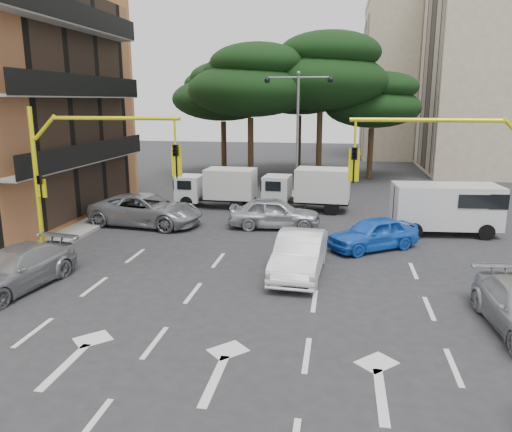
# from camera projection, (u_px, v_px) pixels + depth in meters

# --- Properties ---
(ground) EXTENTS (120.00, 120.00, 0.00)m
(ground) POSITION_uv_depth(u_px,v_px,m) (252.00, 297.00, 16.17)
(ground) COLOR #28282B
(ground) RESTS_ON ground
(median_strip) EXTENTS (1.40, 6.00, 0.15)m
(median_strip) POSITION_uv_depth(u_px,v_px,m) (296.00, 200.00, 31.51)
(median_strip) COLOR gray
(median_strip) RESTS_ON ground
(apartment_beige_far) EXTENTS (16.20, 12.15, 16.70)m
(apartment_beige_far) POSITION_uv_depth(u_px,v_px,m) (439.00, 80.00, 54.43)
(apartment_beige_far) COLOR tan
(apartment_beige_far) RESTS_ON ground
(pine_left_near) EXTENTS (9.15, 9.15, 10.23)m
(pine_left_near) POSITION_uv_depth(u_px,v_px,m) (251.00, 81.00, 36.16)
(pine_left_near) COLOR #382616
(pine_left_near) RESTS_ON ground
(pine_center) EXTENTS (9.98, 9.98, 11.16)m
(pine_center) POSITION_uv_depth(u_px,v_px,m) (322.00, 71.00, 37.12)
(pine_center) COLOR #382616
(pine_center) RESTS_ON ground
(pine_left_far) EXTENTS (8.32, 8.32, 9.30)m
(pine_left_far) POSITION_uv_depth(u_px,v_px,m) (224.00, 91.00, 40.65)
(pine_left_far) COLOR #382616
(pine_left_far) RESTS_ON ground
(pine_right) EXTENTS (7.49, 7.49, 8.37)m
(pine_right) POSITION_uv_depth(u_px,v_px,m) (374.00, 100.00, 38.86)
(pine_right) COLOR #382616
(pine_right) RESTS_ON ground
(pine_back) EXTENTS (9.15, 9.15, 10.23)m
(pine_back) POSITION_uv_depth(u_px,v_px,m) (300.00, 83.00, 42.40)
(pine_back) COLOR #382616
(pine_back) RESTS_ON ground
(signal_mast_right) EXTENTS (5.79, 0.37, 6.00)m
(signal_mast_right) POSITION_uv_depth(u_px,v_px,m) (470.00, 174.00, 16.09)
(signal_mast_right) COLOR yellow
(signal_mast_right) RESTS_ON ground
(signal_mast_left) EXTENTS (5.79, 0.37, 6.00)m
(signal_mast_left) POSITION_uv_depth(u_px,v_px,m) (79.00, 165.00, 18.30)
(signal_mast_left) COLOR yellow
(signal_mast_left) RESTS_ON ground
(street_lamp_center) EXTENTS (4.16, 0.36, 7.77)m
(street_lamp_center) POSITION_uv_depth(u_px,v_px,m) (298.00, 113.00, 30.30)
(street_lamp_center) COLOR slate
(street_lamp_center) RESTS_ON median_strip
(car_white_hatch) EXTENTS (1.87, 4.73, 1.53)m
(car_white_hatch) POSITION_uv_depth(u_px,v_px,m) (299.00, 254.00, 18.11)
(car_white_hatch) COLOR white
(car_white_hatch) RESTS_ON ground
(car_blue_compact) EXTENTS (4.25, 3.64, 1.38)m
(car_blue_compact) POSITION_uv_depth(u_px,v_px,m) (373.00, 233.00, 21.21)
(car_blue_compact) COLOR blue
(car_blue_compact) RESTS_ON ground
(car_silver_wagon) EXTENTS (2.62, 5.02, 1.39)m
(car_silver_wagon) POSITION_uv_depth(u_px,v_px,m) (15.00, 269.00, 16.71)
(car_silver_wagon) COLOR gray
(car_silver_wagon) RESTS_ON ground
(car_silver_cross_a) EXTENTS (6.02, 3.36, 1.59)m
(car_silver_cross_a) POSITION_uv_depth(u_px,v_px,m) (146.00, 210.00, 25.26)
(car_silver_cross_a) COLOR #94979B
(car_silver_cross_a) RESTS_ON ground
(car_silver_cross_b) EXTENTS (4.63, 2.16, 1.53)m
(car_silver_cross_b) POSITION_uv_depth(u_px,v_px,m) (275.00, 213.00, 24.71)
(car_silver_cross_b) COLOR #A9ACB1
(car_silver_cross_b) RESTS_ON ground
(van_white) EXTENTS (4.99, 2.58, 2.41)m
(van_white) POSITION_uv_depth(u_px,v_px,m) (445.00, 209.00, 23.61)
(van_white) COLOR silver
(van_white) RESTS_ON ground
(box_truck_a) EXTENTS (4.76, 2.09, 2.32)m
(box_truck_a) POSITION_uv_depth(u_px,v_px,m) (217.00, 188.00, 29.48)
(box_truck_a) COLOR silver
(box_truck_a) RESTS_ON ground
(box_truck_b) EXTENTS (5.12, 2.42, 2.45)m
(box_truck_b) POSITION_uv_depth(u_px,v_px,m) (307.00, 189.00, 28.60)
(box_truck_b) COLOR silver
(box_truck_b) RESTS_ON ground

